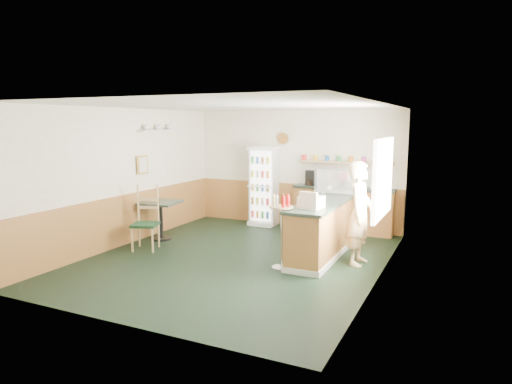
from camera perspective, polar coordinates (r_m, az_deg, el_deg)
The scene contains 13 objects.
ground at distance 8.28m, azimuth -2.44°, elevation -8.28°, with size 6.00×6.00×0.00m, color black.
room_envelope at distance 8.73m, azimuth -1.60°, elevation 2.81°, with size 5.04×6.02×2.72m.
service_counter at distance 8.65m, azimuth 8.87°, elevation -4.50°, with size 0.68×3.01×1.01m.
back_counter at distance 10.30m, azimuth 10.73°, elevation -1.93°, with size 2.24×0.42×1.69m.
drinks_fridge at distance 10.80m, azimuth 0.99°, elevation 0.78°, with size 0.62×0.53×1.87m.
display_case at distance 9.13m, azimuth 10.15°, elevation 1.17°, with size 0.83×0.44×0.47m.
cash_register at distance 7.61m, azimuth 6.92°, elevation -1.26°, with size 0.35×0.37×0.20m, color beige.
shopkeeper at distance 7.94m, azimuth 12.83°, elevation -2.64°, with size 0.59×0.43×1.77m, color tan.
condiment_stand at distance 7.55m, azimuth 3.17°, elevation -3.60°, with size 0.39×0.39×1.23m.
newspaper_rack at distance 8.67m, azimuth 6.56°, elevation -3.19°, with size 0.09×0.41×0.82m.
cafe_table at distance 9.66m, azimuth -11.83°, elevation -2.56°, with size 0.83×0.83×0.80m.
cafe_chair at distance 9.01m, azimuth -13.32°, elevation -2.92°, with size 0.59×0.59×1.23m.
dog_doorstop at distance 8.49m, azimuth 4.88°, elevation -7.10°, with size 0.19×0.25×0.23m.
Camera 1 is at (3.68, -7.02, 2.41)m, focal length 32.00 mm.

